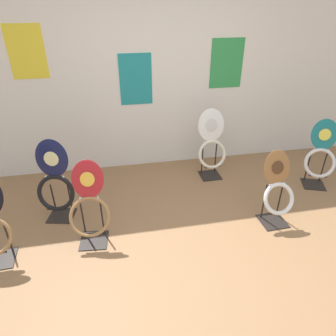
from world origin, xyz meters
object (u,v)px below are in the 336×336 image
Objects in this scene: toilet_seat_display_navy_moon at (55,185)px; toilet_seat_display_teal_sax at (320,157)px; toilet_seat_display_woodgrain at (278,191)px; toilet_seat_display_crimson_swirl at (89,206)px; toilet_seat_display_white_plain at (212,145)px.

toilet_seat_display_teal_sax is at bearing 0.89° from toilet_seat_display_navy_moon.
toilet_seat_display_crimson_swirl reaches higher than toilet_seat_display_woodgrain.
toilet_seat_display_navy_moon is (-1.97, -0.56, -0.04)m from toilet_seat_display_white_plain.
toilet_seat_display_teal_sax is 1.40m from toilet_seat_display_white_plain.
toilet_seat_display_teal_sax is 0.95× the size of toilet_seat_display_white_plain.
toilet_seat_display_navy_moon reaches higher than toilet_seat_display_teal_sax.
toilet_seat_display_white_plain is 2.05m from toilet_seat_display_navy_moon.
toilet_seat_display_navy_moon is at bearing -164.16° from toilet_seat_display_white_plain.
toilet_seat_display_white_plain is at bearing 158.75° from toilet_seat_display_teal_sax.
toilet_seat_display_white_plain reaches higher than toilet_seat_display_navy_moon.
toilet_seat_display_crimson_swirl is 2.94m from toilet_seat_display_teal_sax.
toilet_seat_display_woodgrain is 0.92× the size of toilet_seat_display_teal_sax.
toilet_seat_display_woodgrain is 2.42m from toilet_seat_display_navy_moon.
toilet_seat_display_navy_moon is at bearing -179.11° from toilet_seat_display_teal_sax.
toilet_seat_display_teal_sax is at bearing -21.25° from toilet_seat_display_white_plain.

